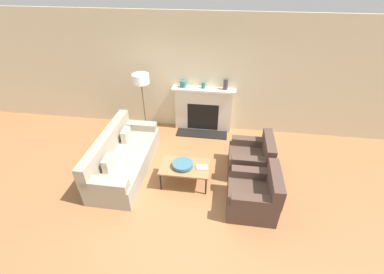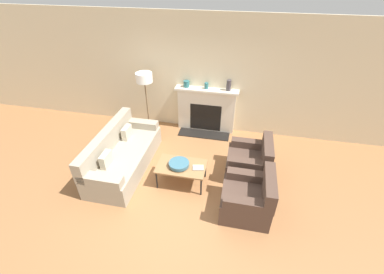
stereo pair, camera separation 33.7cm
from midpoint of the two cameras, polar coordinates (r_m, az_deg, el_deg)
name	(u,v)px [view 1 (the left image)]	position (r m, az deg, el deg)	size (l,w,h in m)	color
ground_plane	(178,191)	(5.20, -4.94, -11.94)	(18.00, 18.00, 0.00)	#99663D
wall_back	(195,75)	(6.48, -0.84, 13.60)	(18.00, 0.06, 2.90)	beige
fireplace	(203,110)	(6.69, 1.07, 6.00)	(1.58, 0.59, 1.17)	beige
couch	(123,158)	(5.68, -16.75, -4.55)	(0.92, 2.18, 0.87)	#9E937F
armchair_near	(254,195)	(4.77, 11.72, -12.56)	(0.86, 0.86, 0.85)	#4C382D
armchair_far	(252,159)	(5.52, 11.39, -4.90)	(0.86, 0.86, 0.85)	#4C382D
coffee_table	(185,167)	(5.08, -3.49, -6.81)	(0.97, 0.60, 0.45)	olive
bowl	(183,164)	(5.02, -4.04, -6.13)	(0.40, 0.40, 0.09)	#38667A
book	(202,167)	(5.00, 0.28, -6.81)	(0.24, 0.19, 0.02)	#B2A893
floor_lamp	(141,85)	(6.36, -12.69, 11.15)	(0.40, 0.40, 1.60)	brown
mantel_vase_left	(183,84)	(6.48, -3.50, 11.64)	(0.15, 0.15, 0.16)	#28666B
mantel_vase_center_left	(203,85)	(6.41, 1.01, 11.38)	(0.09, 0.09, 0.15)	#28666B
mantel_vase_center_right	(226,84)	(6.35, 5.95, 11.54)	(0.11, 0.11, 0.26)	#3D383D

